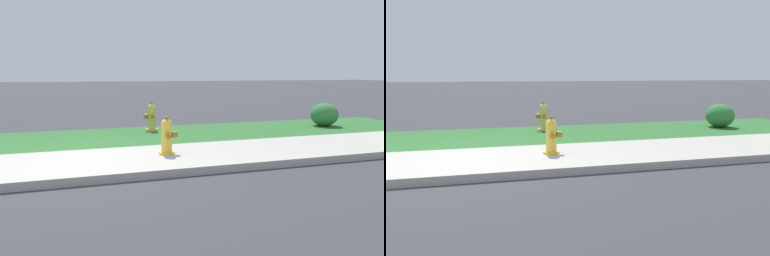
% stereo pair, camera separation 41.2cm
% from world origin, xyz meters
% --- Properties ---
extents(ground_plane, '(120.00, 120.00, 0.00)m').
position_xyz_m(ground_plane, '(0.00, 0.00, 0.00)').
color(ground_plane, '#38383D').
extents(sidewalk_pavement, '(18.00, 2.16, 0.01)m').
position_xyz_m(sidewalk_pavement, '(0.00, 0.00, 0.01)').
color(sidewalk_pavement, '#ADA89E').
rests_on(sidewalk_pavement, ground).
extents(grass_verge, '(18.00, 2.62, 0.01)m').
position_xyz_m(grass_verge, '(0.00, 2.39, 0.00)').
color(grass_verge, '#2D662D').
rests_on(grass_verge, ground).
extents(street_curb, '(18.00, 0.16, 0.12)m').
position_xyz_m(street_curb, '(0.00, -1.16, 0.06)').
color(street_curb, '#ADA89E').
rests_on(street_curb, ground).
extents(fire_hydrant_at_driveway, '(0.34, 0.37, 0.67)m').
position_xyz_m(fire_hydrant_at_driveway, '(1.61, 0.23, 0.32)').
color(fire_hydrant_at_driveway, gold).
rests_on(fire_hydrant_at_driveway, ground).
extents(fire_hydrant_across_street, '(0.35, 0.38, 0.71)m').
position_xyz_m(fire_hydrant_across_street, '(1.94, 2.99, 0.34)').
color(fire_hydrant_across_street, gold).
rests_on(fire_hydrant_across_street, ground).
extents(shrub_bush_mid_verge, '(0.72, 0.72, 0.62)m').
position_xyz_m(shrub_bush_mid_verge, '(6.53, 2.35, 0.31)').
color(shrub_bush_mid_verge, '#337538').
rests_on(shrub_bush_mid_verge, ground).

